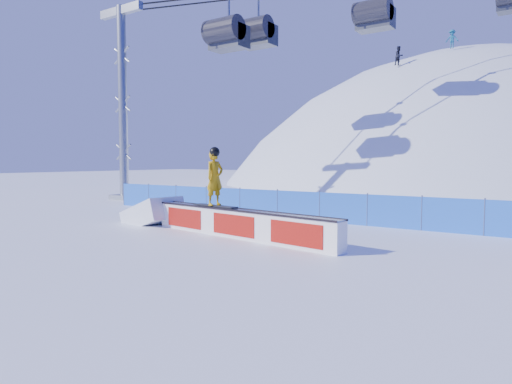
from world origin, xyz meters
The scene contains 7 objects.
ground centered at (0.00, 0.00, 0.00)m, with size 160.00×160.00×0.00m, color white.
snow_hill centered at (0.00, 42.00, -18.00)m, with size 64.00×64.00×64.00m.
safety_fence centered at (0.00, 4.50, 0.60)m, with size 22.05×0.05×1.30m.
rail_box centered at (0.59, -0.39, 0.46)m, with size 7.76×1.75×0.93m.
snow_ramp centered at (-4.20, 0.37, 0.00)m, with size 2.29×1.52×0.86m, color white, non-canonical shape.
snowboarder centered at (-0.54, -0.21, 1.91)m, with size 1.94×0.74×2.00m.
distant_skiers centered at (3.46, 29.69, 11.37)m, with size 15.52×6.97×6.63m.
Camera 1 is at (9.28, -11.97, 2.48)m, focal length 32.00 mm.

